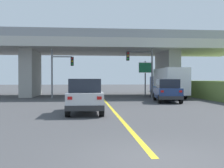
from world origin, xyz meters
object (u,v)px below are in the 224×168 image
object	(u,v)px
box_truck	(169,83)
traffic_signal_nearside	(144,65)
suv_lead	(85,96)
highway_sign	(145,71)
traffic_signal_farside	(59,68)
suv_crossing	(167,91)

from	to	relation	value
box_truck	traffic_signal_nearside	world-z (taller)	traffic_signal_nearside
suv_lead	highway_sign	bearing A→B (deg)	65.78
traffic_signal_nearside	traffic_signal_farside	size ratio (longest dim) A/B	1.10
box_truck	highway_sign	bearing A→B (deg)	124.93
suv_crossing	traffic_signal_farside	distance (m)	11.75
traffic_signal_nearside	suv_crossing	bearing A→B (deg)	-79.61
suv_lead	suv_crossing	xyz separation A→B (m)	(7.20, 7.50, -0.00)
box_truck	traffic_signal_nearside	distance (m)	3.30
highway_sign	traffic_signal_nearside	bearing A→B (deg)	-106.24
suv_crossing	box_truck	size ratio (longest dim) A/B	0.65
suv_crossing	traffic_signal_farside	bearing A→B (deg)	157.33
suv_crossing	highway_sign	world-z (taller)	highway_sign
box_truck	traffic_signal_farside	distance (m)	11.75
traffic_signal_nearside	traffic_signal_farside	xyz separation A→B (m)	(-8.96, 0.41, -0.38)
traffic_signal_nearside	highway_sign	bearing A→B (deg)	73.76
suv_lead	traffic_signal_nearside	bearing A→B (deg)	64.36
suv_crossing	suv_lead	bearing A→B (deg)	-126.10
suv_lead	highway_sign	world-z (taller)	highway_sign
box_truck	highway_sign	world-z (taller)	highway_sign
box_truck	traffic_signal_nearside	size ratio (longest dim) A/B	1.32
suv_lead	traffic_signal_nearside	xyz separation A→B (m)	(6.20, 12.93, 2.58)
suv_crossing	traffic_signal_farside	xyz separation A→B (m)	(-9.96, 5.84, 2.19)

